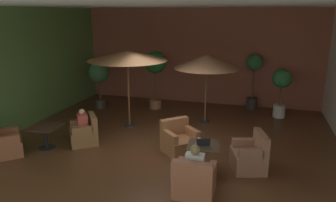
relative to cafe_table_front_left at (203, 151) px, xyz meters
name	(u,v)px	position (x,y,z in m)	size (l,w,h in m)	color
ground_plane	(163,149)	(-1.24, 0.87, -0.48)	(9.45, 9.84, 0.02)	#58331E
wall_back_brick	(199,57)	(-1.24, 5.75, 1.38)	(9.45, 0.08, 3.70)	#964F3C
wall_left_accent	(10,72)	(-5.93, 0.87, 1.38)	(0.08, 9.84, 3.70)	#5A8542
ceiling_slab	(162,4)	(-1.24, 0.87, 3.26)	(9.45, 9.84, 0.06)	silver
cafe_table_front_left	(203,151)	(0.00, 0.00, 0.00)	(0.79, 0.79, 0.62)	black
armchair_front_left_north	(194,181)	(0.02, -1.09, -0.17)	(0.81, 0.74, 0.83)	#94573B
armchair_front_left_east	(250,156)	(1.04, 0.33, -0.15)	(0.91, 0.97, 0.90)	#95634B
armchair_front_left_south	(179,141)	(-0.77, 0.78, -0.16)	(1.11, 1.12, 0.86)	#9F633B
cafe_table_front_right	(45,132)	(-4.26, 0.03, 0.00)	(0.80, 0.80, 0.62)	black
armchair_front_right_north	(3,145)	(-5.00, -0.67, -0.18)	(1.07, 1.07, 0.79)	#9A5839
armchair_front_right_east	(85,133)	(-3.45, 0.65, -0.17)	(1.03, 1.05, 0.80)	olive
patio_umbrella_tall_red	(207,62)	(-0.53, 3.30, 1.56)	(2.12, 2.12, 2.26)	#2D2D2D
patio_umbrella_center_beige	(127,56)	(-2.80, 2.27, 1.79)	(2.44, 2.44, 2.43)	#2D2D2D
potted_tree_left_corner	(155,67)	(-2.64, 4.43, 1.10)	(0.81, 0.81, 2.17)	#A86C4D
potted_tree_mid_left	(99,76)	(-4.69, 3.90, 0.74)	(0.77, 0.77, 1.75)	#3F3A35
potted_tree_mid_right	(281,86)	(1.84, 4.62, 0.64)	(0.64, 0.64, 1.69)	silver
potted_tree_right_corner	(254,74)	(0.89, 5.30, 0.88)	(0.58, 0.58, 2.08)	#372F30
patron_blue_shirt	(82,121)	(-3.48, 0.62, 0.19)	(0.43, 0.45, 0.59)	#B7463D
patron_by_window	(195,162)	(0.02, -1.04, 0.23)	(0.37, 0.21, 0.64)	silver
iced_drink_cup	(199,140)	(-0.13, 0.10, 0.21)	(0.08, 0.08, 0.11)	white
open_laptop	(203,144)	(0.00, -0.06, 0.20)	(0.36, 0.30, 0.20)	#9EA0A5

